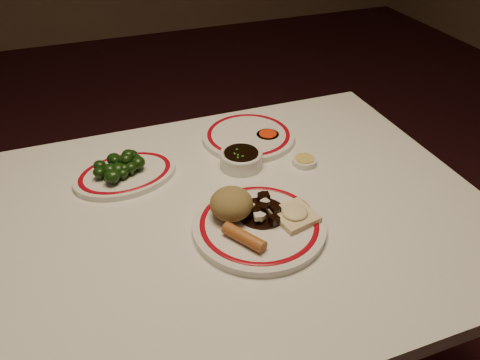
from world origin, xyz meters
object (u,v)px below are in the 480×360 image
dining_table (228,240)px  stirfry_heap (263,210)px  broccoli_plate (126,174)px  broccoli_pile (121,166)px  fried_wonton (295,215)px  soy_bowl (241,159)px  main_plate (259,225)px  spring_roll (244,237)px  rice_mound (231,204)px

dining_table → stirfry_heap: 0.15m
broccoli_plate → broccoli_pile: (-0.01, -0.00, 0.03)m
fried_wonton → broccoli_pile: bearing=137.1°
fried_wonton → stirfry_heap: size_ratio=0.93×
broccoli_plate → soy_bowl: (0.29, -0.05, 0.01)m
main_plate → stirfry_heap: size_ratio=3.46×
fried_wonton → soy_bowl: (-0.03, 0.26, -0.01)m
main_plate → stirfry_heap: stirfry_heap is taller
main_plate → spring_roll: bearing=-138.9°
spring_roll → broccoli_plate: spring_roll is taller
rice_mound → fried_wonton: bearing=-23.7°
rice_mound → stirfry_heap: bearing=-14.2°
broccoli_pile → rice_mound: bearing=-51.1°
dining_table → spring_roll: bearing=-92.9°
rice_mound → broccoli_pile: rice_mound is taller
rice_mound → broccoli_plate: rice_mound is taller
main_plate → dining_table: bearing=119.3°
dining_table → stirfry_heap: bearing=-41.4°
main_plate → soy_bowl: (0.05, 0.24, 0.01)m
broccoli_plate → soy_bowl: bearing=-10.5°
spring_roll → stirfry_heap: size_ratio=0.91×
dining_table → broccoli_plate: bearing=132.4°
fried_wonton → broccoli_pile: (-0.33, 0.31, 0.01)m
stirfry_heap → soy_bowl: size_ratio=1.00×
stirfry_heap → broccoli_pile: bearing=135.2°
spring_roll → dining_table: bearing=55.5°
stirfry_heap → broccoli_plate: 0.38m
spring_roll → broccoli_plate: bearing=87.4°
stirfry_heap → spring_roll: bearing=-134.7°
dining_table → spring_roll: (-0.01, -0.13, 0.12)m
dining_table → broccoli_pile: size_ratio=9.32×
stirfry_heap → dining_table: bearing=138.6°
main_plate → stirfry_heap: (0.02, 0.03, 0.02)m
stirfry_heap → soy_bowl: stirfry_heap is taller
broccoli_plate → stirfry_heap: bearing=-46.2°
main_plate → rice_mound: (-0.05, 0.04, 0.04)m
dining_table → rice_mound: bearing=-93.8°
rice_mound → main_plate: bearing=-41.0°
spring_roll → soy_bowl: 0.31m
spring_roll → broccoli_plate: (-0.19, 0.34, -0.02)m
fried_wonton → broccoli_plate: size_ratio=0.36×
spring_roll → broccoli_pile: bearing=88.8°
spring_roll → fried_wonton: spring_roll is taller
broccoli_plate → soy_bowl: soy_bowl is taller
spring_roll → fried_wonton: bearing=-17.5°
spring_roll → soy_bowl: bearing=39.1°
fried_wonton → stirfry_heap: bearing=147.2°
broccoli_pile → fried_wonton: bearing=-42.9°
main_plate → rice_mound: rice_mound is taller
stirfry_heap → broccoli_pile: broccoli_pile is taller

